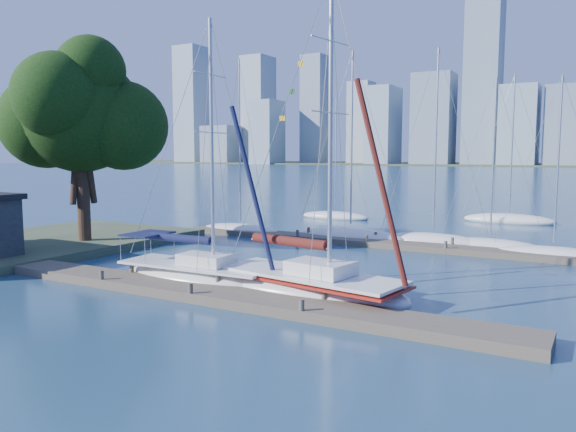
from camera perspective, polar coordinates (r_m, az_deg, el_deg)
The scene contains 14 objects.
ground at distance 23.52m, azimuth -8.44°, elevation -8.25°, with size 700.00×700.00×0.00m, color #18354D.
near_dock at distance 23.47m, azimuth -8.45°, elevation -7.77°, with size 26.00×2.00×0.40m, color #4E4539.
far_dock at distance 36.42m, azimuth 9.90°, elevation -2.81°, with size 30.00×1.80×0.36m, color #4E4539.
shore at distance 37.90m, azimuth -26.17°, elevation -2.91°, with size 12.00×22.00×0.50m, color #38472D.
tree at distance 37.22m, azimuth -20.37°, elevation 10.05°, with size 9.87×8.99×12.84m.
sailboat_navy at distance 25.84m, azimuth -9.26°, elevation -4.74°, with size 8.01×2.89×12.20m.
sailboat_maroon at distance 23.12m, azimuth 2.16°, elevation -5.86°, with size 9.07×4.18×13.37m.
bg_boat_0 at distance 42.20m, azimuth -4.84°, elevation -1.39°, with size 7.06×4.76×13.13m.
bg_boat_1 at distance 38.86m, azimuth 6.37°, elevation -2.03°, with size 7.75×2.82×13.14m.
bg_boat_2 at distance 37.98m, azimuth 14.53°, elevation -2.42°, with size 7.09×3.57×12.95m.
bg_boat_3 at distance 37.36m, azimuth 19.83°, elevation -2.80°, with size 6.28×2.31×10.86m.
bg_boat_4 at distance 35.17m, azimuth 25.35°, elevation -3.56°, with size 6.67×3.77×10.53m.
bg_boat_6 at distance 51.77m, azimuth 4.81°, elevation -0.00°, with size 6.75×2.66×11.31m.
bg_boat_7 at distance 52.05m, azimuth 21.53°, elevation -0.34°, with size 7.70×2.67×12.95m.
Camera 1 is at (14.13, -17.86, 5.87)m, focal length 35.00 mm.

